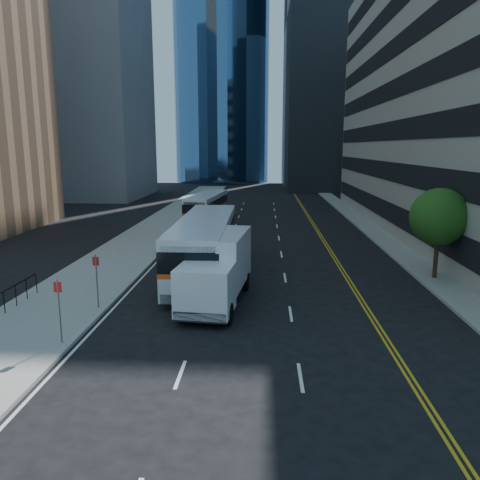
% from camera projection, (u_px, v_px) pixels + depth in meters
% --- Properties ---
extents(ground, '(160.00, 160.00, 0.00)m').
position_uv_depth(ground, '(281.00, 330.00, 19.35)').
color(ground, black).
rests_on(ground, ground).
extents(sidewalk_west, '(5.00, 90.00, 0.15)m').
position_uv_depth(sidewalk_west, '(161.00, 226.00, 44.36)').
color(sidewalk_west, gray).
rests_on(sidewalk_west, ground).
extents(sidewalk_east, '(2.00, 90.00, 0.15)m').
position_uv_depth(sidewalk_east, '(369.00, 228.00, 43.37)').
color(sidewalk_east, gray).
rests_on(sidewalk_east, ground).
extents(office_tower_north, '(30.00, 28.00, 60.00)m').
position_uv_depth(office_tower_north, '(371.00, 18.00, 83.08)').
color(office_tower_north, gray).
rests_on(office_tower_north, ground).
extents(midrise_west, '(18.00, 18.00, 35.00)m').
position_uv_depth(midrise_west, '(79.00, 77.00, 68.28)').
color(midrise_west, gray).
rests_on(midrise_west, ground).
extents(street_tree, '(3.20, 3.20, 5.10)m').
position_uv_depth(street_tree, '(439.00, 217.00, 26.02)').
color(street_tree, '#332114').
rests_on(street_tree, sidewalk_east).
extents(bus_front, '(2.97, 13.07, 3.37)m').
position_uv_depth(bus_front, '(205.00, 244.00, 27.48)').
color(bus_front, silver).
rests_on(bus_front, ground).
extents(bus_rear, '(3.32, 10.81, 2.74)m').
position_uv_depth(bus_rear, '(207.00, 206.00, 47.76)').
color(bus_rear, white).
rests_on(bus_rear, ground).
extents(box_truck, '(3.10, 7.09, 3.29)m').
position_uv_depth(box_truck, '(217.00, 268.00, 22.47)').
color(box_truck, white).
rests_on(box_truck, ground).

